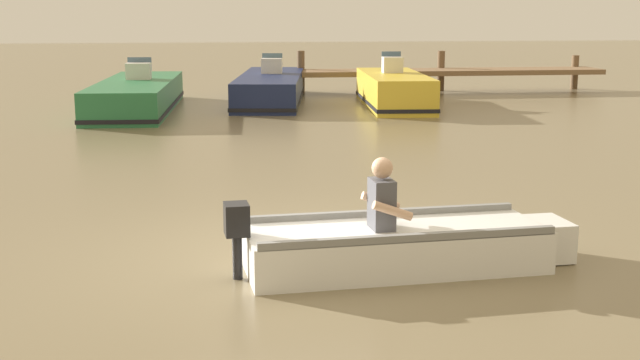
# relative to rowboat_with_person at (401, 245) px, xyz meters

# --- Properties ---
(ground_plane) EXTENTS (120.00, 120.00, 0.00)m
(ground_plane) POSITION_rel_rowboat_with_person_xyz_m (-1.12, 0.69, -0.25)
(ground_plane) COLOR #7A6B4C
(wooden_dock) EXTENTS (10.17, 1.57, 1.35)m
(wooden_dock) POSITION_rel_rowboat_with_person_xyz_m (5.62, 18.02, 0.43)
(wooden_dock) COLOR brown
(wooden_dock) RESTS_ON ground
(rowboat_with_person) EXTENTS (3.72, 1.34, 1.19)m
(rowboat_with_person) POSITION_rel_rowboat_with_person_xyz_m (0.00, 0.00, 0.00)
(rowboat_with_person) COLOR white
(rowboat_with_person) RESTS_ON ground
(moored_boat_green) EXTENTS (2.24, 6.90, 1.38)m
(moored_boat_green) POSITION_rel_rowboat_with_person_xyz_m (-3.92, 14.40, 0.13)
(moored_boat_green) COLOR #287042
(moored_boat_green) RESTS_ON ground
(moored_boat_navy) EXTENTS (2.66, 6.67, 1.38)m
(moored_boat_navy) POSITION_rel_rowboat_with_person_xyz_m (-0.21, 16.00, 0.13)
(moored_boat_navy) COLOR #19234C
(moored_boat_navy) RESTS_ON ground
(moored_boat_yellow) EXTENTS (1.94, 5.07, 1.50)m
(moored_boat_yellow) POSITION_rel_rowboat_with_person_xyz_m (3.11, 14.40, 0.19)
(moored_boat_yellow) COLOR gold
(moored_boat_yellow) RESTS_ON ground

